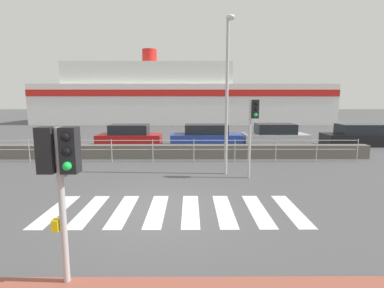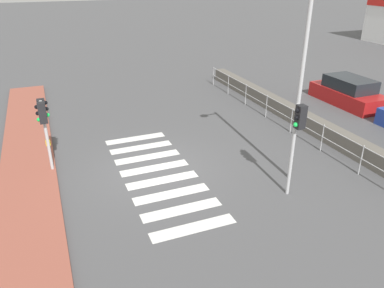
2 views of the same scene
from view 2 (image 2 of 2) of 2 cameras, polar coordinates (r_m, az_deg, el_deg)
ground_plane at (r=13.08m, az=-5.62°, el=-3.84°), size 160.00×160.00×0.00m
sidewalk_brick at (r=12.73m, az=-23.70°, el=-6.64°), size 24.00×1.80×0.12m
crosswalk at (r=12.77m, az=-5.15°, el=-4.56°), size 6.75×2.40×0.01m
seawall at (r=16.19m, az=19.34°, el=1.99°), size 19.41×0.55×0.67m
harbor_fence at (r=15.51m, az=17.06°, el=2.84°), size 17.51×0.04×1.08m
traffic_light_near at (r=12.92m, az=-21.70°, el=3.75°), size 0.58×0.41×2.55m
traffic_light_far at (r=11.01m, az=15.69°, el=1.96°), size 0.34×0.32×2.93m
streetlamp at (r=11.50m, az=15.89°, el=11.03°), size 0.32×0.93×5.97m
parked_car_red at (r=20.89m, az=22.71°, el=7.24°), size 3.99×1.77×1.36m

